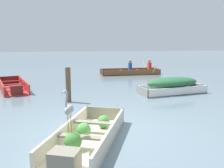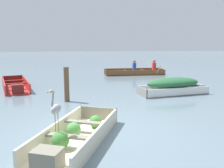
% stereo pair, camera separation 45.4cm
% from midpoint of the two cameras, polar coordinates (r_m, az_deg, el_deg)
% --- Properties ---
extents(ground_plane, '(80.00, 80.00, 0.00)m').
position_cam_midpoint_polar(ground_plane, '(6.16, -1.46, -9.67)').
color(ground_plane, slate).
extents(dinghy_cream_foreground, '(1.95, 2.99, 0.38)m').
position_cam_midpoint_polar(dinghy_cream_foreground, '(5.21, -5.95, -11.80)').
color(dinghy_cream_foreground, beige).
rests_on(dinghy_cream_foreground, ground).
extents(skiff_white_near_moored, '(2.76, 1.38, 0.64)m').
position_cam_midpoint_polar(skiff_white_near_moored, '(10.00, 15.15, -0.20)').
color(skiff_white_near_moored, white).
rests_on(skiff_white_near_moored, ground).
extents(skiff_red_mid_moored, '(1.82, 3.02, 0.39)m').
position_cam_midpoint_polar(skiff_red_mid_moored, '(11.28, -20.13, -0.45)').
color(skiff_red_mid_moored, '#AD2D28').
rests_on(skiff_red_mid_moored, ground).
extents(rowboat_wooden_brown_with_crew, '(3.60, 2.39, 0.89)m').
position_cam_midpoint_polar(rowboat_wooden_brown_with_crew, '(15.38, 6.72, 2.84)').
color(rowboat_wooden_brown_with_crew, brown).
rests_on(rowboat_wooden_brown_with_crew, ground).
extents(heron_on_dinghy, '(0.24, 0.45, 0.84)m').
position_cam_midpoint_polar(heron_on_dinghy, '(4.68, -10.04, -5.41)').
color(heron_on_dinghy, olive).
rests_on(heron_on_dinghy, dinghy_cream_foreground).
extents(mooring_post, '(0.17, 0.17, 1.18)m').
position_cam_midpoint_polar(mooring_post, '(8.53, -8.85, -0.11)').
color(mooring_post, brown).
rests_on(mooring_post, ground).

